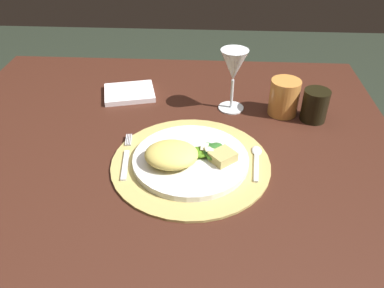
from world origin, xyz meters
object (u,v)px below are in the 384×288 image
Objects in this scene: napkin at (129,93)px; wine_glass at (234,68)px; fork at (126,158)px; dark_tumbler at (315,105)px; dining_table at (163,188)px; amber_tumbler at (284,97)px; dinner_plate at (191,159)px; spoon at (257,157)px.

napkin is 0.33m from wine_glass.
dark_tumbler is (0.46, 0.21, 0.03)m from fork.
fork is (-0.07, -0.05, 0.14)m from dining_table.
amber_tumbler reaches higher than fork.
amber_tumbler reaches higher than dark_tumbler.
napkin is 0.53m from dark_tumbler.
dark_tumbler is at bearing -11.59° from wine_glass.
dark_tumbler is (0.08, -0.03, -0.01)m from amber_tumbler.
wine_glass is at bearing 69.02° from dinner_plate.
wine_glass is 0.24m from dark_tumbler.
amber_tumbler reaches higher than dinner_plate.
fork is 0.37m from wine_glass.
fork is 0.45m from amber_tumbler.
fork is at bearing -148.56° from amber_tumbler.
dark_tumbler is at bearing 33.80° from dinner_plate.
spoon is (0.30, 0.02, 0.00)m from fork.
dinner_plate reaches higher than fork.
dinner_plate is 3.07× the size of dark_tumbler.
dinner_plate is 0.15m from fork.
spoon is at bearing 3.86° from fork.
dining_table is 4.47× the size of dinner_plate.
dark_tumbler is at bearing -11.50° from napkin.
spoon is 0.46m from napkin.
spoon is (0.23, -0.03, 0.14)m from dining_table.
spoon is 0.91× the size of napkin.
napkin is 1.47× the size of amber_tumbler.
napkin is (-0.20, 0.31, -0.01)m from dinner_plate.
amber_tumbler is at bearing -9.97° from napkin.
napkin is (-0.13, 0.26, 0.14)m from dining_table.
dinner_plate is at bearing -57.43° from napkin.
dining_table is at bearing 172.06° from spoon.
wine_glass is at bearing 168.41° from dark_tumbler.
dinner_plate reaches higher than spoon.
wine_glass is (0.25, 0.25, 0.12)m from fork.
dinner_plate is at bearing -171.45° from spoon.
wine_glass reaches higher than napkin.
napkin is 1.68× the size of dark_tumbler.
napkin reaches higher than spoon.
napkin is (-0.35, 0.29, -0.00)m from spoon.
wine_glass reaches higher than dinner_plate.
dinner_plate reaches higher than dining_table.
fork is 1.20× the size of napkin.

